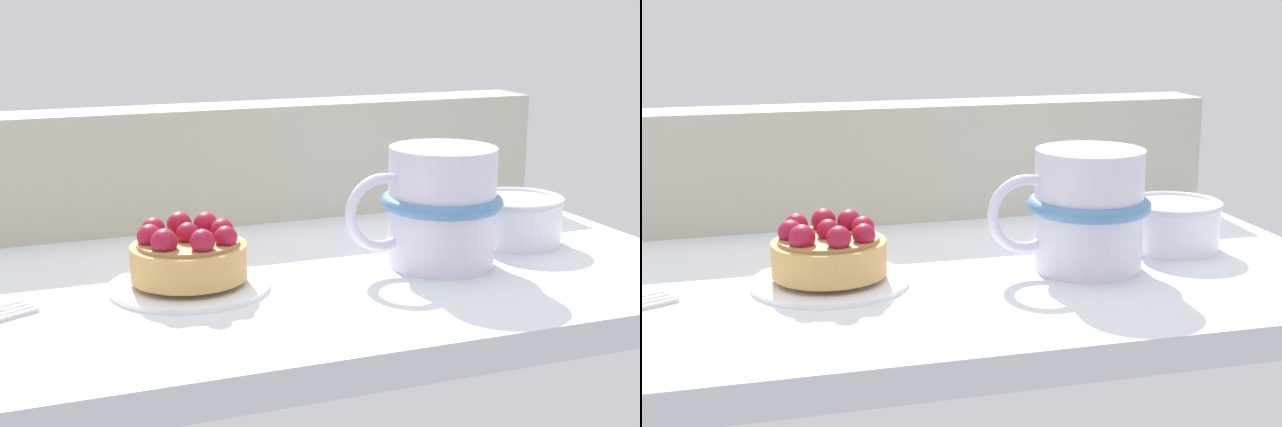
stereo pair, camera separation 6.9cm
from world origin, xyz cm
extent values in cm
cube|color=silver|center=(0.00, 0.00, -1.23)|extent=(70.10, 38.70, 2.46)
cube|color=#B2AD99|center=(0.00, 16.44, 5.40)|extent=(68.70, 5.82, 10.80)
cylinder|color=white|center=(-4.99, -2.80, 0.41)|extent=(11.68, 11.68, 0.82)
cylinder|color=white|center=(-4.99, -2.80, 0.21)|extent=(6.42, 6.42, 0.41)
cylinder|color=tan|center=(-4.99, -2.80, 2.06)|extent=(8.42, 8.42, 2.48)
cylinder|color=#A37942|center=(-4.99, -2.80, 3.45)|extent=(7.41, 7.41, 0.30)
sphere|color=maroon|center=(-4.99, -2.80, 4.10)|extent=(1.70, 1.70, 1.70)
sphere|color=maroon|center=(-2.41, -2.61, 4.09)|extent=(1.73, 1.73, 1.73)
sphere|color=maroon|center=(-3.14, -0.74, 4.19)|extent=(1.79, 1.79, 1.79)
sphere|color=maroon|center=(-4.97, 0.01, 4.16)|extent=(1.88, 1.88, 1.88)
sphere|color=maroon|center=(-7.12, -1.01, 4.22)|extent=(1.73, 1.73, 1.73)
sphere|color=maroon|center=(-7.69, -2.39, 4.06)|extent=(1.82, 1.82, 1.82)
sphere|color=maroon|center=(-7.05, -4.38, 4.10)|extent=(1.91, 1.91, 1.91)
sphere|color=maroon|center=(-4.62, -5.53, 4.19)|extent=(1.78, 1.78, 1.78)
sphere|color=maroon|center=(-2.67, -4.57, 4.06)|extent=(1.67, 1.67, 1.67)
cylinder|color=silver|center=(14.88, -4.13, 4.71)|extent=(8.36, 8.36, 9.42)
torus|color=#4C7FB2|center=(14.88, -4.13, 5.13)|extent=(9.53, 9.53, 1.13)
torus|color=silver|center=(9.77, -4.13, 4.71)|extent=(6.09, 0.81, 6.09)
cube|color=silver|center=(-17.26, -4.73, 0.30)|extent=(3.24, 1.78, 0.60)
cube|color=silver|center=(-17.59, -4.07, 0.30)|extent=(3.24, 1.78, 0.60)
cube|color=silver|center=(-17.91, -3.42, 0.30)|extent=(3.24, 1.78, 0.60)
cylinder|color=silver|center=(24.05, -0.65, 1.91)|extent=(7.72, 7.72, 3.81)
torus|color=silver|center=(24.05, -0.65, 3.81)|extent=(8.17, 8.17, 0.60)
camera|label=1|loc=(-19.75, -66.37, 21.18)|focal=52.25mm
camera|label=2|loc=(-13.17, -68.58, 21.18)|focal=52.25mm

